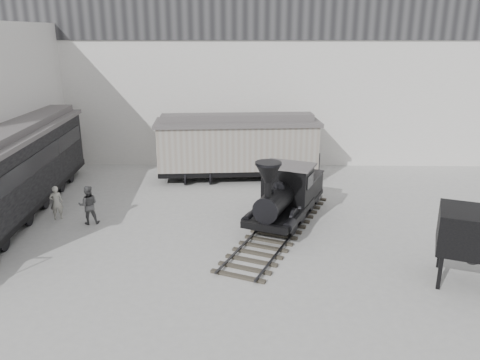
{
  "coord_description": "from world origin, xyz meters",
  "views": [
    {
      "loc": [
        0.82,
        -16.24,
        8.48
      ],
      "look_at": [
        0.5,
        4.19,
        2.0
      ],
      "focal_mm": 35.0,
      "sensor_mm": 36.0,
      "label": 1
    }
  ],
  "objects_px": {
    "visitor_b": "(88,205)",
    "coal_hopper": "(476,237)",
    "locomotive": "(285,198)",
    "passenger_coach": "(11,170)",
    "boxcar": "(237,145)",
    "visitor_a": "(56,203)"
  },
  "relations": [
    {
      "from": "locomotive",
      "to": "passenger_coach",
      "type": "xyz_separation_m",
      "value": [
        -13.0,
        1.21,
        0.93
      ]
    },
    {
      "from": "locomotive",
      "to": "visitor_a",
      "type": "height_order",
      "value": "locomotive"
    },
    {
      "from": "coal_hopper",
      "to": "visitor_b",
      "type": "bearing_deg",
      "value": -177.48
    },
    {
      "from": "locomotive",
      "to": "visitor_b",
      "type": "relative_size",
      "value": 5.41
    },
    {
      "from": "passenger_coach",
      "to": "visitor_b",
      "type": "relative_size",
      "value": 8.3
    },
    {
      "from": "locomotive",
      "to": "visitor_b",
      "type": "xyz_separation_m",
      "value": [
        -9.01,
        -0.06,
        -0.37
      ]
    },
    {
      "from": "passenger_coach",
      "to": "coal_hopper",
      "type": "height_order",
      "value": "passenger_coach"
    },
    {
      "from": "visitor_a",
      "to": "visitor_b",
      "type": "height_order",
      "value": "visitor_b"
    },
    {
      "from": "visitor_a",
      "to": "passenger_coach",
      "type": "bearing_deg",
      "value": -35.21
    },
    {
      "from": "passenger_coach",
      "to": "visitor_b",
      "type": "height_order",
      "value": "passenger_coach"
    },
    {
      "from": "locomotive",
      "to": "passenger_coach",
      "type": "height_order",
      "value": "passenger_coach"
    },
    {
      "from": "boxcar",
      "to": "visitor_b",
      "type": "xyz_separation_m",
      "value": [
        -6.7,
        -7.1,
        -1.15
      ]
    },
    {
      "from": "visitor_a",
      "to": "locomotive",
      "type": "bearing_deg",
      "value": 160.2
    },
    {
      "from": "locomotive",
      "to": "visitor_a",
      "type": "bearing_deg",
      "value": -160.21
    },
    {
      "from": "visitor_b",
      "to": "visitor_a",
      "type": "bearing_deg",
      "value": -31.58
    },
    {
      "from": "locomotive",
      "to": "coal_hopper",
      "type": "relative_size",
      "value": 3.26
    },
    {
      "from": "boxcar",
      "to": "visitor_a",
      "type": "xyz_separation_m",
      "value": [
        -8.4,
        -6.57,
        -1.24
      ]
    },
    {
      "from": "boxcar",
      "to": "coal_hopper",
      "type": "distance_m",
      "value": 14.89
    },
    {
      "from": "visitor_a",
      "to": "coal_hopper",
      "type": "relative_size",
      "value": 0.54
    },
    {
      "from": "locomotive",
      "to": "boxcar",
      "type": "bearing_deg",
      "value": 130.46
    },
    {
      "from": "visitor_b",
      "to": "coal_hopper",
      "type": "bearing_deg",
      "value": 147.0
    },
    {
      "from": "boxcar",
      "to": "passenger_coach",
      "type": "xyz_separation_m",
      "value": [
        -10.69,
        -5.82,
        0.15
      ]
    }
  ]
}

